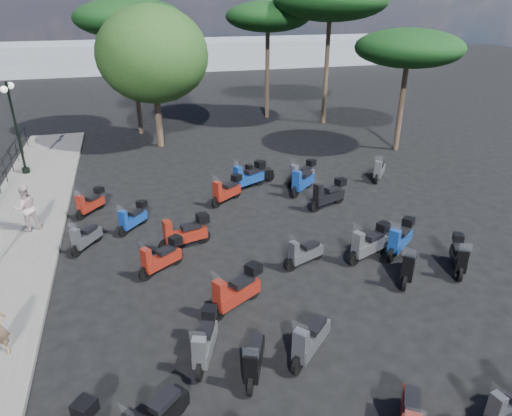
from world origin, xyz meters
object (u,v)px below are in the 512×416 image
object	(u,v)px
scooter_29	(379,170)
pine_1	(331,1)
scooter_13	(310,340)
scooter_15	(304,253)
scooter_8	(254,360)
scooter_17	(258,175)
scooter_21	(369,244)
pedestrian_far	(26,208)
scooter_20	(408,266)
lamp_post_2	(15,123)
pine_3	(409,48)
scooter_28	(302,182)
pine_2	(129,18)
scooter_14	(237,292)
scooter_11	(227,191)
scooter_10	(133,218)
scooter_16	(249,177)
scooter_26	(400,239)
scooter_3	(185,233)
scooter_5	(90,203)
scooter_22	(328,195)
pine_0	(268,17)
broadleaf_tree	(153,55)
scooter_18	(511,405)
scooter_9	(161,258)
scooter_2	(205,342)
scooter_27	(459,257)
scooter_4	(86,238)
scooter_23	(302,174)

from	to	relation	value
scooter_29	pine_1	size ratio (longest dim) A/B	0.16
scooter_13	scooter_15	bearing A→B (deg)	-62.24
scooter_8	scooter_29	bearing A→B (deg)	-108.07
scooter_17	scooter_21	world-z (taller)	scooter_21
pedestrian_far	scooter_20	distance (m)	12.78
lamp_post_2	pine_3	bearing A→B (deg)	1.23
scooter_28	pine_2	size ratio (longest dim) A/B	0.19
lamp_post_2	scooter_14	distance (m)	14.44
scooter_20	scooter_8	bearing A→B (deg)	62.90
scooter_11	scooter_15	world-z (taller)	scooter_11
pedestrian_far	scooter_10	distance (m)	3.63
scooter_16	scooter_26	size ratio (longest dim) A/B	1.18
scooter_3	scooter_21	distance (m)	5.97
scooter_5	scooter_20	xyz separation A→B (m)	(9.17, -7.27, 0.02)
lamp_post_2	scooter_22	world-z (taller)	lamp_post_2
pine_0	pine_3	world-z (taller)	pine_0
scooter_14	broadleaf_tree	size ratio (longest dim) A/B	0.22
scooter_11	scooter_16	xyz separation A→B (m)	(1.22, 1.16, 0.05)
scooter_17	scooter_14	bearing A→B (deg)	142.20
scooter_26	pine_3	bearing A→B (deg)	-68.31
pine_1	pine_2	xyz separation A→B (m)	(-11.78, 0.61, -0.86)
scooter_18	pine_2	bearing A→B (deg)	2.66
scooter_8	scooter_9	bearing A→B (deg)	-48.70
scooter_22	scooter_29	size ratio (longest dim) A/B	1.29
pedestrian_far	scooter_21	distance (m)	11.69
pine_3	scooter_2	bearing A→B (deg)	-134.80
pedestrian_far	scooter_9	xyz separation A→B (m)	(4.25, -3.78, -0.51)
scooter_27	scooter_29	distance (m)	7.64
scooter_16	pine_1	bearing A→B (deg)	-64.52
scooter_26	scooter_28	world-z (taller)	scooter_28
scooter_2	scooter_3	xyz separation A→B (m)	(0.27, 5.27, 0.05)
scooter_8	scooter_16	distance (m)	10.79
pine_1	scooter_15	bearing A→B (deg)	-115.30
scooter_8	scooter_4	bearing A→B (deg)	-37.56
scooter_8	pine_3	bearing A→B (deg)	-107.78
scooter_4	scooter_16	world-z (taller)	scooter_16
scooter_14	scooter_23	xyz separation A→B (m)	(4.87, 7.85, -0.04)
scooter_2	scooter_11	xyz separation A→B (m)	(2.39, 8.51, 0.01)
scooter_16	pine_0	xyz separation A→B (m)	(4.57, 12.22, 5.88)
scooter_21	broadleaf_tree	world-z (taller)	broadleaf_tree
pine_1	pine_2	size ratio (longest dim) A/B	1.13
broadleaf_tree	scooter_13	bearing A→B (deg)	-84.09
pedestrian_far	scooter_15	xyz separation A→B (m)	(8.53, -4.62, -0.57)
scooter_8	scooter_9	world-z (taller)	scooter_9
scooter_20	scooter_22	world-z (taller)	scooter_22
scooter_28	broadleaf_tree	world-z (taller)	broadleaf_tree
scooter_18	scooter_22	size ratio (longest dim) A/B	0.86
lamp_post_2	scooter_27	distance (m)	18.84
scooter_16	pine_3	bearing A→B (deg)	-96.89
scooter_18	scooter_23	world-z (taller)	scooter_23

